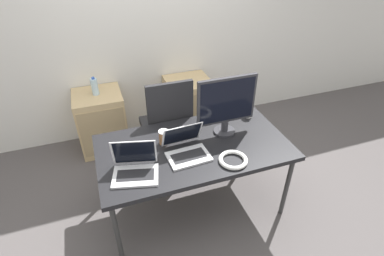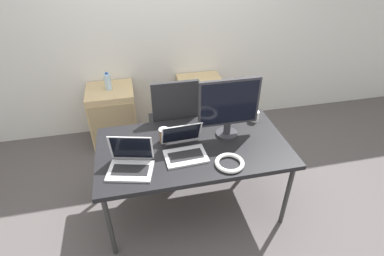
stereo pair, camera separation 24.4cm
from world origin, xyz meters
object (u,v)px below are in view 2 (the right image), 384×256
object	(u,v)px
office_chair	(174,131)
cabinet_left	(114,116)
laptop_left	(131,163)
monitor	(229,107)
cabinet_right	(200,106)
coffee_cup_brown	(164,135)
water_bottle	(108,82)
laptop_right	(184,148)
cable_coil	(230,163)
coffee_cup_white	(255,116)

from	to	relation	value
office_chair	cabinet_left	distance (m)	0.84
laptop_left	monitor	distance (m)	0.91
cabinet_right	coffee_cup_brown	distance (m)	1.32
water_bottle	laptop_left	bearing A→B (deg)	-82.73
water_bottle	laptop_right	bearing A→B (deg)	-65.06
cabinet_left	laptop_left	distance (m)	1.45
cabinet_left	cabinet_right	bearing A→B (deg)	0.00
cabinet_right	water_bottle	distance (m)	1.15
cabinet_left	cable_coil	xyz separation A→B (m)	(0.91, -1.51, 0.37)
cabinet_left	cabinet_right	world-z (taller)	same
cabinet_left	laptop_right	distance (m)	1.48
cabinet_right	laptop_right	world-z (taller)	laptop_right
coffee_cup_white	cable_coil	bearing A→B (deg)	-127.84
laptop_left	coffee_cup_brown	size ratio (longest dim) A/B	3.02
laptop_left	laptop_right	world-z (taller)	laptop_left
office_chair	water_bottle	bearing A→B (deg)	139.28
office_chair	cabinet_left	bearing A→B (deg)	139.40
coffee_cup_white	cabinet_right	bearing A→B (deg)	106.27
monitor	coffee_cup_white	size ratio (longest dim) A/B	5.42
coffee_cup_brown	laptop_left	bearing A→B (deg)	-135.92
office_chair	cable_coil	world-z (taller)	office_chair
laptop_left	coffee_cup_white	bearing A→B (deg)	20.09
laptop_left	cable_coil	distance (m)	0.75
cabinet_right	laptop_right	xyz separation A→B (m)	(-0.46, -1.30, 0.40)
water_bottle	monitor	bearing A→B (deg)	-47.88
coffee_cup_white	cabinet_left	bearing A→B (deg)	144.40
office_chair	water_bottle	distance (m)	0.92
office_chair	water_bottle	xyz separation A→B (m)	(-0.63, 0.55, 0.39)
coffee_cup_brown	laptop_right	bearing A→B (deg)	-55.38
coffee_cup_brown	water_bottle	bearing A→B (deg)	113.04
coffee_cup_white	coffee_cup_brown	distance (m)	0.88
cabinet_left	cabinet_right	size ratio (longest dim) A/B	1.00
coffee_cup_brown	cable_coil	xyz separation A→B (m)	(0.45, -0.40, -0.05)
laptop_right	coffee_cup_brown	size ratio (longest dim) A/B	2.73
laptop_left	laptop_right	xyz separation A→B (m)	(0.43, 0.09, -0.00)
laptop_left	coffee_cup_brown	distance (m)	0.41
cabinet_left	water_bottle	distance (m)	0.44
cabinet_right	coffee_cup_brown	world-z (taller)	coffee_cup_brown
office_chair	cabinet_right	distance (m)	0.69
water_bottle	cabinet_right	bearing A→B (deg)	-0.12
cabinet_right	monitor	world-z (taller)	monitor
water_bottle	coffee_cup_white	size ratio (longest dim) A/B	2.07
coffee_cup_white	laptop_right	bearing A→B (deg)	-155.47
cabinet_right	cabinet_left	bearing A→B (deg)	180.00
laptop_left	monitor	size ratio (longest dim) A/B	0.72
laptop_left	coffee_cup_brown	bearing A→B (deg)	44.08
laptop_right	coffee_cup_white	distance (m)	0.81
cabinet_right	laptop_left	size ratio (longest dim) A/B	1.85
laptop_left	cabinet_right	bearing A→B (deg)	57.48
office_chair	laptop_left	size ratio (longest dim) A/B	2.83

